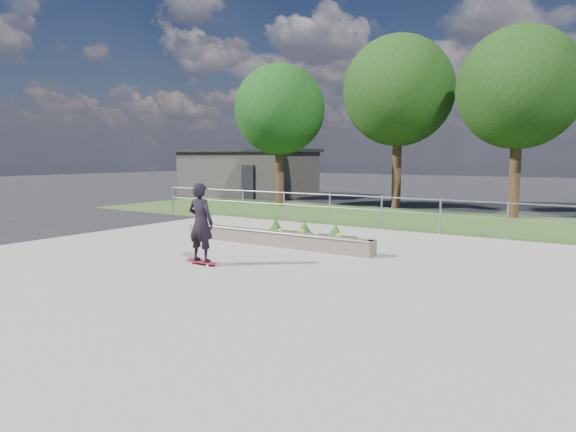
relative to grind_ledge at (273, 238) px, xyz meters
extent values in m
plane|color=black|center=(1.17, -2.82, -0.26)|extent=(120.00, 120.00, 0.00)
cube|color=#304C1E|center=(1.17, 8.18, -0.25)|extent=(30.00, 8.00, 0.02)
cube|color=gray|center=(1.17, -2.82, -0.23)|extent=(15.00, 15.00, 0.06)
cylinder|color=#999CA2|center=(-8.83, 4.68, 0.34)|extent=(0.06, 0.06, 1.20)
cylinder|color=#95989D|center=(-6.83, 4.68, 0.34)|extent=(0.06, 0.06, 1.20)
cylinder|color=#96999E|center=(-4.83, 4.68, 0.34)|extent=(0.06, 0.06, 1.20)
cylinder|color=#9B9DA3|center=(-2.83, 4.68, 0.34)|extent=(0.06, 0.06, 1.20)
cylinder|color=#909398|center=(-0.83, 4.68, 0.34)|extent=(0.06, 0.06, 1.20)
cylinder|color=gray|center=(1.17, 4.68, 0.34)|extent=(0.06, 0.06, 1.20)
cylinder|color=#93959B|center=(3.17, 4.68, 0.34)|extent=(0.06, 0.06, 1.20)
cylinder|color=#94969C|center=(5.17, 4.68, 0.34)|extent=(0.06, 0.06, 1.20)
cylinder|color=#919499|center=(1.17, 4.68, 0.89)|extent=(20.00, 0.04, 0.04)
cylinder|color=gray|center=(1.17, 4.68, 0.44)|extent=(20.00, 0.04, 0.04)
cube|color=#2E2B28|center=(-12.83, 15.18, 1.14)|extent=(8.00, 5.00, 2.80)
cube|color=black|center=(-12.83, 15.18, 2.64)|extent=(8.40, 5.40, 0.20)
cube|color=black|center=(-10.83, 12.63, 0.74)|extent=(0.90, 0.10, 2.00)
cylinder|color=black|center=(-6.83, 10.18, 1.20)|extent=(0.44, 0.44, 2.93)
sphere|color=black|center=(-6.83, 10.18, 4.61)|extent=(4.55, 4.55, 4.55)
cylinder|color=#301E13|center=(-1.33, 12.18, 1.42)|extent=(0.44, 0.44, 3.38)
sphere|color=black|center=(-1.33, 12.18, 5.36)|extent=(5.25, 5.25, 5.25)
cylinder|color=#301E13|center=(4.17, 11.18, 1.31)|extent=(0.44, 0.44, 3.15)
sphere|color=black|center=(4.17, 11.18, 4.99)|extent=(4.90, 4.90, 4.90)
cube|color=brown|center=(0.00, 0.00, 0.00)|extent=(6.00, 0.40, 0.40)
cylinder|color=gray|center=(0.00, -0.20, 0.20)|extent=(6.00, 0.06, 0.06)
cube|color=brown|center=(-2.90, 0.00, 0.00)|extent=(0.15, 0.42, 0.40)
cube|color=brown|center=(2.90, 0.00, 0.00)|extent=(0.15, 0.42, 0.40)
cube|color=black|center=(0.46, 0.65, -0.08)|extent=(3.00, 1.20, 0.25)
sphere|color=yellow|center=(-0.74, 0.75, 0.13)|extent=(0.14, 0.14, 0.14)
sphere|color=yellow|center=(-0.14, 0.55, 0.13)|extent=(0.14, 0.14, 0.14)
sphere|color=gold|center=(0.46, 0.75, 0.13)|extent=(0.14, 0.14, 0.14)
sphere|color=gold|center=(1.06, 0.55, 0.13)|extent=(0.14, 0.14, 0.14)
sphere|color=yellow|center=(1.66, 0.75, 0.13)|extent=(0.14, 0.14, 0.14)
cone|color=#1B4614|center=(-0.54, 0.90, 0.23)|extent=(0.44, 0.44, 0.36)
cone|color=#1D4513|center=(0.46, 0.90, 0.23)|extent=(0.44, 0.44, 0.36)
cone|color=#214F16|center=(1.46, 0.90, 0.23)|extent=(0.44, 0.44, 0.36)
cylinder|color=silver|center=(-0.15, -3.07, -0.18)|extent=(0.05, 0.03, 0.05)
cylinder|color=silver|center=(-0.15, -2.89, -0.18)|extent=(0.05, 0.03, 0.05)
cylinder|color=silver|center=(0.37, -3.07, -0.18)|extent=(0.05, 0.03, 0.05)
cylinder|color=white|center=(0.37, -2.89, -0.18)|extent=(0.05, 0.03, 0.05)
cylinder|color=#999A9F|center=(-0.15, -2.98, -0.15)|extent=(0.02, 0.18, 0.02)
cylinder|color=#95959A|center=(0.37, -2.98, -0.15)|extent=(0.02, 0.18, 0.02)
cube|color=maroon|center=(0.11, -2.98, -0.13)|extent=(0.80, 0.21, 0.02)
imported|color=black|center=(0.11, -2.98, 0.77)|extent=(0.68, 0.47, 1.78)
camera|label=1|loc=(8.12, -11.42, 2.25)|focal=32.00mm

